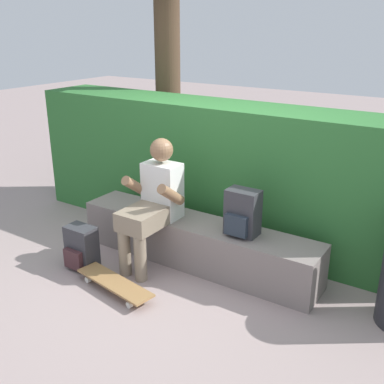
% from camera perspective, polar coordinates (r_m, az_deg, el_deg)
% --- Properties ---
extents(ground_plane, '(24.00, 24.00, 0.00)m').
position_cam_1_polar(ground_plane, '(4.18, -1.94, -10.50)').
color(ground_plane, gray).
extents(bench_main, '(2.37, 0.44, 0.43)m').
position_cam_1_polar(bench_main, '(4.31, 0.49, -6.25)').
color(bench_main, slate).
rests_on(bench_main, ground).
extents(person_skater, '(0.49, 0.62, 1.18)m').
position_cam_1_polar(person_skater, '(4.16, -4.85, -1.08)').
color(person_skater, white).
rests_on(person_skater, ground).
extents(skateboard_near_person, '(0.82, 0.33, 0.09)m').
position_cam_1_polar(skateboard_near_person, '(4.00, -9.60, -11.09)').
color(skateboard_near_person, olive).
rests_on(skateboard_near_person, ground).
extents(backpack_on_bench, '(0.28, 0.23, 0.40)m').
position_cam_1_polar(backpack_on_bench, '(3.92, 6.25, -2.65)').
color(backpack_on_bench, '#333338').
rests_on(backpack_on_bench, bench_main).
extents(backpack_on_ground, '(0.28, 0.23, 0.40)m').
position_cam_1_polar(backpack_on_ground, '(4.37, -13.60, -6.74)').
color(backpack_on_ground, '#333338').
rests_on(backpack_on_ground, ground).
extents(hedge_row, '(4.18, 0.66, 1.39)m').
position_cam_1_polar(hedge_row, '(4.84, 2.26, 2.91)').
color(hedge_row, '#2D6A30').
rests_on(hedge_row, ground).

